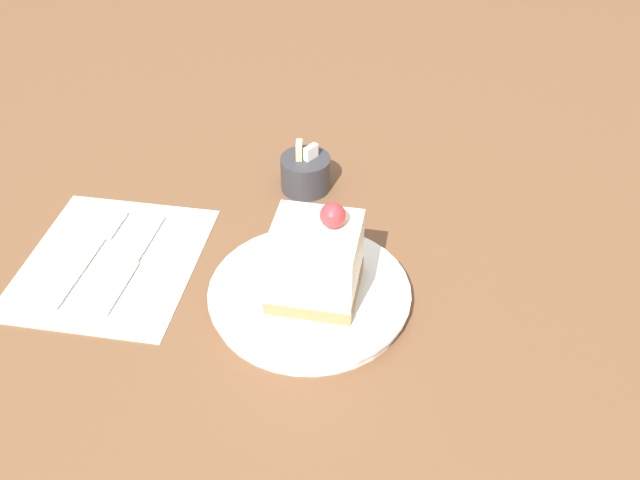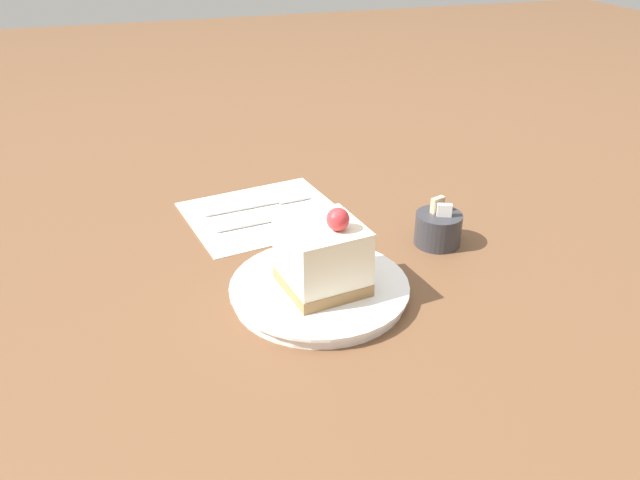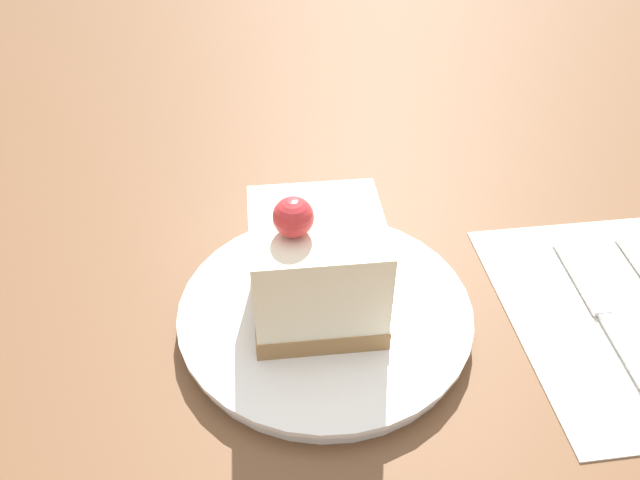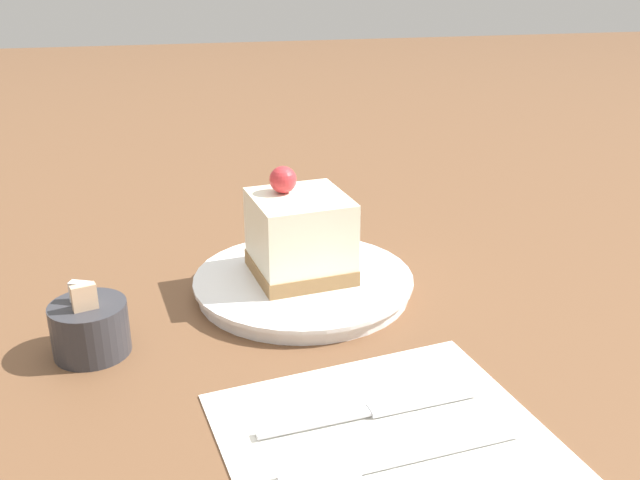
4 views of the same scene
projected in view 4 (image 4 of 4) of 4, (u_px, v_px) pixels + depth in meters
The scene contains 7 objects.
ground_plane at pixel (330, 302), 0.70m from camera, with size 4.00×4.00×0.00m, color brown.
plate at pixel (303, 283), 0.71m from camera, with size 0.22×0.22×0.02m.
cake_slice at pixel (300, 235), 0.70m from camera, with size 0.10×0.10×0.11m.
napkin at pixel (386, 437), 0.50m from camera, with size 0.23×0.25×0.00m.
fork at pixel (382, 462), 0.47m from camera, with size 0.04×0.17×0.00m.
knife at pixel (390, 407), 0.53m from camera, with size 0.03×0.17×0.00m.
sugar_bowl at pixel (90, 327), 0.60m from camera, with size 0.06×0.06×0.07m.
Camera 4 is at (-0.60, 0.14, 0.32)m, focal length 40.00 mm.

